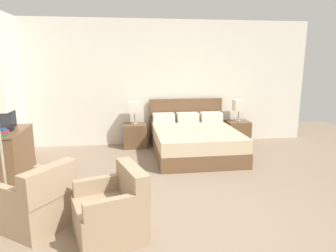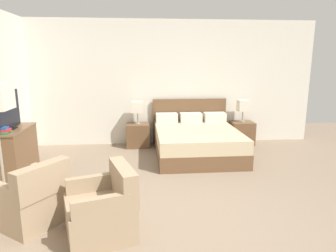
{
  "view_description": "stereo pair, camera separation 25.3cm",
  "coord_description": "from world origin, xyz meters",
  "px_view_note": "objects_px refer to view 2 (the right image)",
  "views": [
    {
      "loc": [
        -0.71,
        -3.06,
        1.87
      ],
      "look_at": [
        0.01,
        2.0,
        0.75
      ],
      "focal_mm": 32.0,
      "sensor_mm": 36.0,
      "label": 1
    },
    {
      "loc": [
        -0.46,
        -3.09,
        1.87
      ],
      "look_at": [
        0.01,
        2.0,
        0.75
      ],
      "focal_mm": 32.0,
      "sensor_mm": 36.0,
      "label": 2
    }
  ],
  "objects_px": {
    "nightstand_right": "(242,133)",
    "armchair_companion": "(104,210)",
    "bed": "(196,140)",
    "book_red_cover": "(2,133)",
    "dresser": "(14,150)",
    "book_small_top": "(0,128)",
    "table_lamp_left": "(137,107)",
    "table_lamp_right": "(243,106)",
    "armchair_by_window": "(32,200)",
    "tv": "(7,111)",
    "book_blue_cover": "(2,130)",
    "nightstand_left": "(138,135)"
  },
  "relations": [
    {
      "from": "table_lamp_left",
      "to": "bed",
      "type": "bearing_deg",
      "value": -30.22
    },
    {
      "from": "book_small_top",
      "to": "table_lamp_left",
      "type": "bearing_deg",
      "value": 39.47
    },
    {
      "from": "nightstand_right",
      "to": "nightstand_left",
      "type": "bearing_deg",
      "value": 180.0
    },
    {
      "from": "book_small_top",
      "to": "bed",
      "type": "bearing_deg",
      "value": 17.67
    },
    {
      "from": "nightstand_left",
      "to": "table_lamp_left",
      "type": "height_order",
      "value": "table_lamp_left"
    },
    {
      "from": "nightstand_right",
      "to": "table_lamp_left",
      "type": "bearing_deg",
      "value": 179.96
    },
    {
      "from": "nightstand_right",
      "to": "dresser",
      "type": "bearing_deg",
      "value": -162.89
    },
    {
      "from": "book_red_cover",
      "to": "book_small_top",
      "type": "height_order",
      "value": "book_small_top"
    },
    {
      "from": "book_red_cover",
      "to": "table_lamp_right",
      "type": "bearing_deg",
      "value": 21.33
    },
    {
      "from": "book_small_top",
      "to": "armchair_companion",
      "type": "height_order",
      "value": "book_small_top"
    },
    {
      "from": "tv",
      "to": "armchair_companion",
      "type": "bearing_deg",
      "value": -48.47
    },
    {
      "from": "nightstand_right",
      "to": "book_red_cover",
      "type": "bearing_deg",
      "value": -158.69
    },
    {
      "from": "nightstand_right",
      "to": "armchair_companion",
      "type": "distance_m",
      "value": 4.36
    },
    {
      "from": "nightstand_right",
      "to": "armchair_by_window",
      "type": "height_order",
      "value": "armchair_by_window"
    },
    {
      "from": "book_small_top",
      "to": "armchair_companion",
      "type": "bearing_deg",
      "value": -44.14
    },
    {
      "from": "nightstand_left",
      "to": "dresser",
      "type": "xyz_separation_m",
      "value": [
        -2.09,
        -1.37,
        0.13
      ]
    },
    {
      "from": "table_lamp_left",
      "to": "table_lamp_right",
      "type": "relative_size",
      "value": 1.0
    },
    {
      "from": "tv",
      "to": "book_blue_cover",
      "type": "xyz_separation_m",
      "value": [
        0.0,
        -0.26,
        -0.26
      ]
    },
    {
      "from": "nightstand_right",
      "to": "tv",
      "type": "relative_size",
      "value": 0.56
    },
    {
      "from": "table_lamp_left",
      "to": "armchair_companion",
      "type": "relative_size",
      "value": 0.57
    },
    {
      "from": "bed",
      "to": "nightstand_right",
      "type": "bearing_deg",
      "value": 30.16
    },
    {
      "from": "nightstand_left",
      "to": "table_lamp_left",
      "type": "xyz_separation_m",
      "value": [
        0.0,
        0.0,
        0.62
      ]
    },
    {
      "from": "dresser",
      "to": "bed",
      "type": "bearing_deg",
      "value": 11.82
    },
    {
      "from": "table_lamp_right",
      "to": "book_small_top",
      "type": "distance_m",
      "value": 4.77
    },
    {
      "from": "nightstand_left",
      "to": "armchair_by_window",
      "type": "relative_size",
      "value": 0.54
    },
    {
      "from": "nightstand_right",
      "to": "book_blue_cover",
      "type": "distance_m",
      "value": 4.79
    },
    {
      "from": "nightstand_right",
      "to": "book_small_top",
      "type": "relative_size",
      "value": 2.45
    },
    {
      "from": "table_lamp_left",
      "to": "dresser",
      "type": "relative_size",
      "value": 0.47
    },
    {
      "from": "bed",
      "to": "book_red_cover",
      "type": "xyz_separation_m",
      "value": [
        -3.25,
        -1.04,
        0.49
      ]
    },
    {
      "from": "book_red_cover",
      "to": "armchair_companion",
      "type": "relative_size",
      "value": 0.27
    },
    {
      "from": "nightstand_left",
      "to": "book_red_cover",
      "type": "bearing_deg",
      "value": -140.21
    },
    {
      "from": "book_blue_cover",
      "to": "book_small_top",
      "type": "relative_size",
      "value": 1.23
    },
    {
      "from": "table_lamp_left",
      "to": "table_lamp_right",
      "type": "distance_m",
      "value": 2.35
    },
    {
      "from": "book_blue_cover",
      "to": "armchair_by_window",
      "type": "xyz_separation_m",
      "value": [
        0.88,
        -1.37,
        -0.53
      ]
    },
    {
      "from": "table_lamp_right",
      "to": "armchair_companion",
      "type": "height_order",
      "value": "table_lamp_right"
    },
    {
      "from": "book_small_top",
      "to": "nightstand_right",
      "type": "bearing_deg",
      "value": 21.2
    },
    {
      "from": "nightstand_left",
      "to": "armchair_companion",
      "type": "bearing_deg",
      "value": -95.82
    },
    {
      "from": "table_lamp_left",
      "to": "book_blue_cover",
      "type": "height_order",
      "value": "table_lamp_left"
    },
    {
      "from": "nightstand_right",
      "to": "dresser",
      "type": "distance_m",
      "value": 4.64
    },
    {
      "from": "book_red_cover",
      "to": "armchair_by_window",
      "type": "bearing_deg",
      "value": -57.75
    },
    {
      "from": "book_red_cover",
      "to": "nightstand_left",
      "type": "bearing_deg",
      "value": 39.79
    },
    {
      "from": "dresser",
      "to": "nightstand_right",
      "type": "bearing_deg",
      "value": 17.11
    },
    {
      "from": "nightstand_right",
      "to": "armchair_by_window",
      "type": "xyz_separation_m",
      "value": [
        -3.55,
        -3.1,
        0.03
      ]
    },
    {
      "from": "book_small_top",
      "to": "table_lamp_right",
      "type": "bearing_deg",
      "value": 21.22
    },
    {
      "from": "nightstand_left",
      "to": "armchair_companion",
      "type": "xyz_separation_m",
      "value": [
        -0.35,
        -3.42,
        0.03
      ]
    },
    {
      "from": "dresser",
      "to": "armchair_companion",
      "type": "relative_size",
      "value": 1.22
    },
    {
      "from": "dresser",
      "to": "book_small_top",
      "type": "height_order",
      "value": "book_small_top"
    },
    {
      "from": "nightstand_right",
      "to": "armchair_companion",
      "type": "relative_size",
      "value": 0.6
    },
    {
      "from": "bed",
      "to": "armchair_by_window",
      "type": "bearing_deg",
      "value": -134.55
    },
    {
      "from": "tv",
      "to": "book_blue_cover",
      "type": "relative_size",
      "value": 3.57
    }
  ]
}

